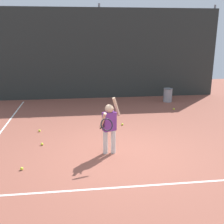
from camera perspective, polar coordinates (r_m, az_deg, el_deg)
name	(u,v)px	position (r m, az deg, el deg)	size (l,w,h in m)	color
ground_plane	(121,153)	(6.67, 1.85, -8.44)	(20.00, 20.00, 0.00)	brown
court_line_baseline	(133,186)	(5.35, 4.48, -15.16)	(9.00, 0.05, 0.00)	white
back_fence_windscreen	(100,54)	(11.92, -2.55, 11.88)	(10.29, 0.08, 3.77)	#282D2B
fence_post_1	(100,52)	(11.97, -2.58, 12.26)	(0.09, 0.09, 3.92)	slate
fence_post_2	(211,51)	(13.34, 19.82, 11.75)	(0.09, 0.09, 3.92)	slate
tennis_player	(109,125)	(6.36, -0.58, -2.64)	(0.55, 0.75, 1.35)	silver
ball_hopper	(168,95)	(11.64, 11.51, 3.51)	(0.38, 0.38, 0.56)	gray
tennis_ball_0	(42,144)	(7.29, -14.35, -6.48)	(0.07, 0.07, 0.07)	#CCE033
tennis_ball_2	(174,109)	(10.50, 12.72, 0.63)	(0.07, 0.07, 0.07)	#CCE033
tennis_ball_4	(22,169)	(6.17, -18.25, -11.11)	(0.07, 0.07, 0.07)	#CCE033
tennis_ball_5	(39,131)	(8.27, -14.84, -3.78)	(0.07, 0.07, 0.07)	#CCE033
tennis_ball_7	(122,124)	(8.54, 2.15, -2.58)	(0.07, 0.07, 0.07)	#CCE033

